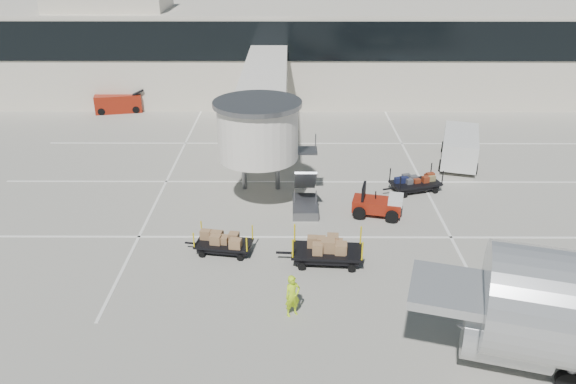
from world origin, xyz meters
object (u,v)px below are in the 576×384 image
baggage_tug (378,205)px  minivan (460,145)px  box_cart_far (222,244)px  suitcase_cart (416,184)px  ground_worker (292,296)px  belt_loader (119,103)px  box_cart_near (330,251)px

baggage_tug → minivan: bearing=63.6°
box_cart_far → suitcase_cart: bearing=42.7°
ground_worker → minivan: bearing=27.2°
suitcase_cart → belt_loader: size_ratio=0.83×
box_cart_far → ground_worker: 5.91m
ground_worker → box_cart_near: bearing=37.1°
ground_worker → minivan: size_ratio=0.32×
ground_worker → suitcase_cart: bearing=29.4°
suitcase_cart → ground_worker: (-7.45, -12.03, 0.42)m
box_cart_far → ground_worker: bearing=-45.9°
box_cart_far → baggage_tug: bearing=35.6°
ground_worker → belt_loader: size_ratio=0.42×
ground_worker → baggage_tug: bearing=33.1°
box_cart_near → belt_loader: (-16.69, 24.42, 0.16)m
box_cart_near → ground_worker: size_ratio=2.23×
suitcase_cart → box_cart_far: suitcase_cart is taller
belt_loader → ground_worker: bearing=-74.3°
belt_loader → baggage_tug: bearing=-56.9°
suitcase_cart → ground_worker: bearing=-139.2°
baggage_tug → belt_loader: (-19.64, 19.52, 0.13)m
box_cart_near → box_cart_far: box_cart_near is taller
suitcase_cart → minivan: size_ratio=0.63×
suitcase_cart → belt_loader: (-22.36, 16.37, 0.26)m
suitcase_cart → ground_worker: 14.15m
box_cart_near → box_cart_far: (-5.16, 0.86, -0.11)m
minivan → belt_loader: minivan is taller
baggage_tug → box_cart_far: bearing=-140.3°
baggage_tug → suitcase_cart: (2.72, 3.15, -0.13)m
baggage_tug → belt_loader: size_ratio=0.66×
suitcase_cart → ground_worker: ground_worker is taller
suitcase_cart → box_cart_near: 9.85m
baggage_tug → minivan: (6.59, 7.93, 0.59)m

